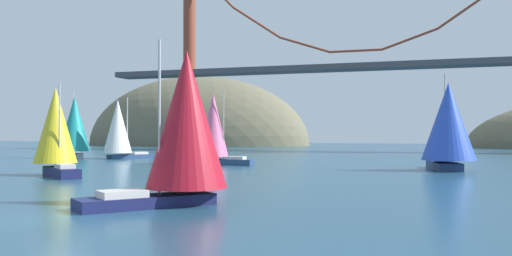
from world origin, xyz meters
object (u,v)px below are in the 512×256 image
at_px(sailboat_pink_spinnaker, 214,128).
at_px(sailboat_yellow_sail, 56,129).
at_px(sailboat_white_mainsail, 119,128).
at_px(sailboat_crimson_sail, 184,124).
at_px(sailboat_teal_sail, 74,126).
at_px(channel_buoy, 64,164).
at_px(sailboat_blue_spinnaker, 448,124).

xyz_separation_m(sailboat_pink_spinnaker, sailboat_yellow_sail, (-7.31, -19.78, -0.30)).
bearing_deg(sailboat_white_mainsail, sailboat_yellow_sail, -67.73).
bearing_deg(sailboat_white_mainsail, sailboat_crimson_sail, -53.92).
relative_size(sailboat_teal_sail, sailboat_white_mainsail, 1.12).
xyz_separation_m(sailboat_pink_spinnaker, sailboat_crimson_sail, (12.55, -34.31, -0.13)).
bearing_deg(sailboat_teal_sail, sailboat_yellow_sail, -55.93).
xyz_separation_m(sailboat_teal_sail, sailboat_white_mainsail, (7.34, 0.60, -0.35)).
bearing_deg(sailboat_yellow_sail, sailboat_white_mainsail, 112.27).
bearing_deg(channel_buoy, sailboat_crimson_sail, -42.59).
xyz_separation_m(sailboat_teal_sail, sailboat_pink_spinnaker, (26.55, -8.67, -0.36)).
relative_size(sailboat_blue_spinnaker, sailboat_teal_sail, 0.98).
xyz_separation_m(sailboat_white_mainsail, sailboat_yellow_sail, (11.90, -29.06, -0.31)).
distance_m(sailboat_teal_sail, sailboat_white_mainsail, 7.38).
distance_m(sailboat_blue_spinnaker, sailboat_crimson_sail, 35.08).
relative_size(sailboat_teal_sail, channel_buoy, 3.90).
relative_size(sailboat_pink_spinnaker, sailboat_crimson_sail, 1.02).
bearing_deg(sailboat_teal_sail, sailboat_crimson_sail, -47.71).
relative_size(sailboat_blue_spinnaker, sailboat_crimson_sail, 1.15).
bearing_deg(channel_buoy, sailboat_blue_spinnaker, 10.36).
xyz_separation_m(sailboat_white_mainsail, sailboat_crimson_sail, (31.76, -43.59, -0.14)).
relative_size(sailboat_blue_spinnaker, sailboat_yellow_sail, 1.22).
bearing_deg(sailboat_crimson_sail, sailboat_blue_spinnaker, 66.30).
bearing_deg(sailboat_blue_spinnaker, sailboat_pink_spinnaker, 175.30).
xyz_separation_m(sailboat_blue_spinnaker, sailboat_crimson_sail, (-14.10, -32.12, -0.35)).
height_order(sailboat_pink_spinnaker, channel_buoy, sailboat_pink_spinnaker).
bearing_deg(sailboat_yellow_sail, channel_buoy, 124.49).
bearing_deg(sailboat_pink_spinnaker, sailboat_white_mainsail, 154.21).
bearing_deg(channel_buoy, sailboat_white_mainsail, 104.65).
xyz_separation_m(sailboat_crimson_sail, channel_buoy, (-26.81, 24.64, -4.00)).
relative_size(sailboat_crimson_sail, channel_buoy, 3.35).
height_order(sailboat_teal_sail, sailboat_crimson_sail, sailboat_teal_sail).
distance_m(sailboat_blue_spinnaker, sailboat_white_mainsail, 47.27).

